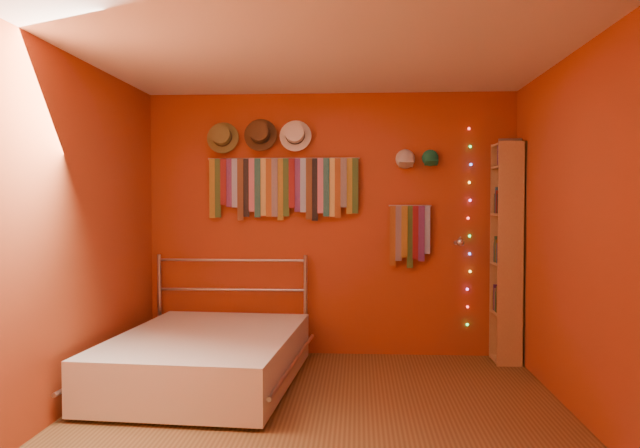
% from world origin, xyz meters
% --- Properties ---
extents(ground, '(3.50, 3.50, 0.00)m').
position_xyz_m(ground, '(0.00, 0.00, 0.00)').
color(ground, brown).
rests_on(ground, ground).
extents(back_wall, '(3.50, 0.02, 2.50)m').
position_xyz_m(back_wall, '(0.00, 1.75, 1.25)').
color(back_wall, '#A9461B').
rests_on(back_wall, ground).
extents(right_wall, '(0.02, 3.50, 2.50)m').
position_xyz_m(right_wall, '(1.75, 0.00, 1.25)').
color(right_wall, '#A9461B').
rests_on(right_wall, ground).
extents(left_wall, '(0.02, 3.50, 2.50)m').
position_xyz_m(left_wall, '(-1.75, 0.00, 1.25)').
color(left_wall, '#A9461B').
rests_on(left_wall, ground).
extents(ceiling, '(3.50, 3.50, 0.02)m').
position_xyz_m(ceiling, '(0.00, 0.00, 2.50)').
color(ceiling, white).
rests_on(ceiling, back_wall).
extents(tie_rack, '(1.45, 0.03, 0.60)m').
position_xyz_m(tie_rack, '(-0.45, 1.68, 1.62)').
color(tie_rack, '#ABABB0').
rests_on(tie_rack, back_wall).
extents(small_tie_rack, '(0.40, 0.03, 0.59)m').
position_xyz_m(small_tie_rack, '(0.75, 1.69, 1.18)').
color(small_tie_rack, '#ABABB0').
rests_on(small_tie_rack, back_wall).
extents(fedora_olive, '(0.31, 0.17, 0.30)m').
position_xyz_m(fedora_olive, '(-1.03, 1.65, 2.09)').
color(fedora_olive, olive).
rests_on(fedora_olive, back_wall).
extents(fedora_brown, '(0.32, 0.17, 0.31)m').
position_xyz_m(fedora_brown, '(-0.66, 1.65, 2.11)').
color(fedora_brown, '#4A321A').
rests_on(fedora_brown, back_wall).
extents(fedora_white, '(0.30, 0.16, 0.30)m').
position_xyz_m(fedora_white, '(-0.33, 1.65, 2.10)').
color(fedora_white, white).
rests_on(fedora_white, back_wall).
extents(cap_white, '(0.18, 0.23, 0.18)m').
position_xyz_m(cap_white, '(0.71, 1.70, 1.87)').
color(cap_white, beige).
rests_on(cap_white, back_wall).
extents(cap_green, '(0.17, 0.21, 0.17)m').
position_xyz_m(cap_green, '(0.94, 1.70, 1.88)').
color(cap_green, '#19744D').
rests_on(cap_green, back_wall).
extents(fairy_lights, '(0.05, 0.02, 1.87)m').
position_xyz_m(fairy_lights, '(1.31, 1.71, 1.23)').
color(fairy_lights, '#FF3333').
rests_on(fairy_lights, back_wall).
extents(reading_lamp, '(0.07, 0.32, 0.09)m').
position_xyz_m(reading_lamp, '(1.19, 1.51, 1.10)').
color(reading_lamp, '#ABABB0').
rests_on(reading_lamp, back_wall).
extents(bookshelf, '(0.25, 0.34, 2.00)m').
position_xyz_m(bookshelf, '(1.66, 1.53, 1.02)').
color(bookshelf, '#AB784D').
rests_on(bookshelf, ground).
extents(bed, '(1.58, 2.03, 0.96)m').
position_xyz_m(bed, '(-0.94, 0.65, 0.22)').
color(bed, '#ABABB0').
rests_on(bed, ground).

